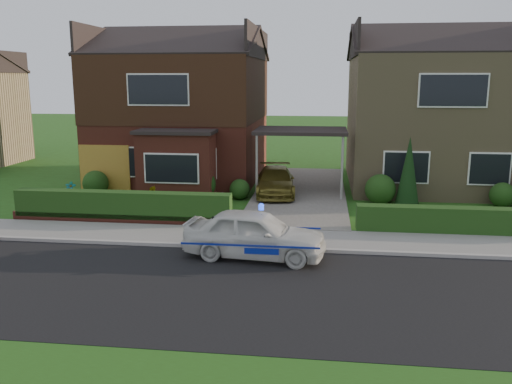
# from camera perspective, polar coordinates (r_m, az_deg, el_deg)

# --- Properties ---
(ground) EXTENTS (120.00, 120.00, 0.00)m
(ground) POSITION_cam_1_polar(r_m,az_deg,el_deg) (12.76, 2.41, -10.51)
(ground) COLOR #224B14
(ground) RESTS_ON ground
(road) EXTENTS (60.00, 6.00, 0.02)m
(road) POSITION_cam_1_polar(r_m,az_deg,el_deg) (12.76, 2.41, -10.51)
(road) COLOR black
(road) RESTS_ON ground
(kerb) EXTENTS (60.00, 0.16, 0.12)m
(kerb) POSITION_cam_1_polar(r_m,az_deg,el_deg) (15.60, 3.34, -6.05)
(kerb) COLOR #9E9993
(kerb) RESTS_ON ground
(sidewalk) EXTENTS (60.00, 2.00, 0.10)m
(sidewalk) POSITION_cam_1_polar(r_m,az_deg,el_deg) (16.60, 3.59, -4.97)
(sidewalk) COLOR slate
(sidewalk) RESTS_ON ground
(driveway) EXTENTS (3.80, 12.00, 0.12)m
(driveway) POSITION_cam_1_polar(r_m,az_deg,el_deg) (23.28, 4.66, -0.04)
(driveway) COLOR #666059
(driveway) RESTS_ON ground
(house_left) EXTENTS (7.50, 9.53, 7.25)m
(house_left) POSITION_cam_1_polar(r_m,az_deg,el_deg) (26.55, -7.66, 9.53)
(house_left) COLOR brown
(house_left) RESTS_ON ground
(house_right) EXTENTS (7.50, 8.06, 7.25)m
(house_right) POSITION_cam_1_polar(r_m,az_deg,el_deg) (26.24, 18.00, 8.71)
(house_right) COLOR #907D58
(house_right) RESTS_ON ground
(carport_link) EXTENTS (3.80, 3.00, 2.77)m
(carport_link) POSITION_cam_1_polar(r_m,az_deg,el_deg) (22.84, 4.76, 6.32)
(carport_link) COLOR black
(carport_link) RESTS_ON ground
(garage_door) EXTENTS (2.20, 0.10, 2.10)m
(garage_door) POSITION_cam_1_polar(r_m,az_deg,el_deg) (23.89, -15.61, 2.28)
(garage_door) COLOR #946320
(garage_door) RESTS_ON ground
(dwarf_wall) EXTENTS (7.70, 0.25, 0.36)m
(dwarf_wall) POSITION_cam_1_polar(r_m,az_deg,el_deg) (18.93, -13.99, -2.78)
(dwarf_wall) COLOR brown
(dwarf_wall) RESTS_ON ground
(hedge_left) EXTENTS (7.50, 0.55, 0.90)m
(hedge_left) POSITION_cam_1_polar(r_m,az_deg,el_deg) (19.11, -13.80, -3.19)
(hedge_left) COLOR black
(hedge_left) RESTS_ON ground
(hedge_right) EXTENTS (7.50, 0.55, 0.80)m
(hedge_right) POSITION_cam_1_polar(r_m,az_deg,el_deg) (18.44, 22.19, -4.29)
(hedge_right) COLOR black
(hedge_right) RESTS_ON ground
(shrub_left_far) EXTENTS (1.08, 1.08, 1.08)m
(shrub_left_far) POSITION_cam_1_polar(r_m,az_deg,el_deg) (23.66, -16.53, 0.88)
(shrub_left_far) COLOR black
(shrub_left_far) RESTS_ON ground
(shrub_left_mid) EXTENTS (1.32, 1.32, 1.32)m
(shrub_left_mid) POSITION_cam_1_polar(r_m,az_deg,el_deg) (22.04, -5.97, 0.85)
(shrub_left_mid) COLOR black
(shrub_left_mid) RESTS_ON ground
(shrub_left_near) EXTENTS (0.84, 0.84, 0.84)m
(shrub_left_near) POSITION_cam_1_polar(r_m,az_deg,el_deg) (22.07, -1.73, 0.29)
(shrub_left_near) COLOR black
(shrub_left_near) RESTS_ON ground
(shrub_right_near) EXTENTS (1.20, 1.20, 1.20)m
(shrub_right_near) POSITION_cam_1_polar(r_m,az_deg,el_deg) (21.70, 12.96, 0.27)
(shrub_right_near) COLOR black
(shrub_right_near) RESTS_ON ground
(shrub_right_mid) EXTENTS (0.96, 0.96, 0.96)m
(shrub_right_mid) POSITION_cam_1_polar(r_m,az_deg,el_deg) (22.77, 24.51, -0.28)
(shrub_right_mid) COLOR black
(shrub_right_mid) RESTS_ON ground
(conifer_a) EXTENTS (0.90, 0.90, 2.60)m
(conifer_a) POSITION_cam_1_polar(r_m,az_deg,el_deg) (21.51, 15.75, 1.92)
(conifer_a) COLOR black
(conifer_a) RESTS_ON ground
(police_car) EXTENTS (3.60, 4.06, 1.50)m
(police_car) POSITION_cam_1_polar(r_m,az_deg,el_deg) (14.88, -0.13, -4.48)
(police_car) COLOR silver
(police_car) RESTS_ON ground
(driveway_car) EXTENTS (1.91, 3.95, 1.11)m
(driveway_car) POSITION_cam_1_polar(r_m,az_deg,el_deg) (22.48, 2.05, 1.16)
(driveway_car) COLOR olive
(driveway_car) RESTS_ON driveway
(potted_plant_a) EXTENTS (0.48, 0.37, 0.81)m
(potted_plant_a) POSITION_cam_1_polar(r_m,az_deg,el_deg) (22.79, -18.89, -0.02)
(potted_plant_a) COLOR gray
(potted_plant_a) RESTS_ON ground
(potted_plant_b) EXTENTS (0.57, 0.54, 0.82)m
(potted_plant_b) POSITION_cam_1_polar(r_m,az_deg,el_deg) (21.16, -11.06, -0.47)
(potted_plant_b) COLOR gray
(potted_plant_b) RESTS_ON ground
(potted_plant_c) EXTENTS (0.61, 0.61, 0.85)m
(potted_plant_c) POSITION_cam_1_polar(r_m,az_deg,el_deg) (19.36, -3.30, -1.36)
(potted_plant_c) COLOR gray
(potted_plant_c) RESTS_ON ground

